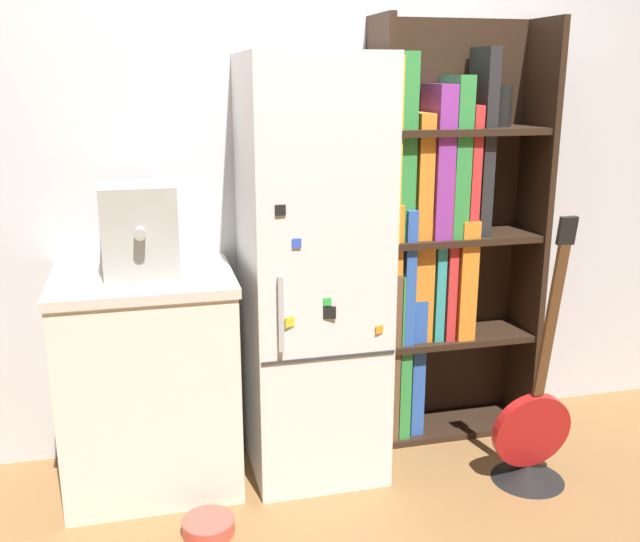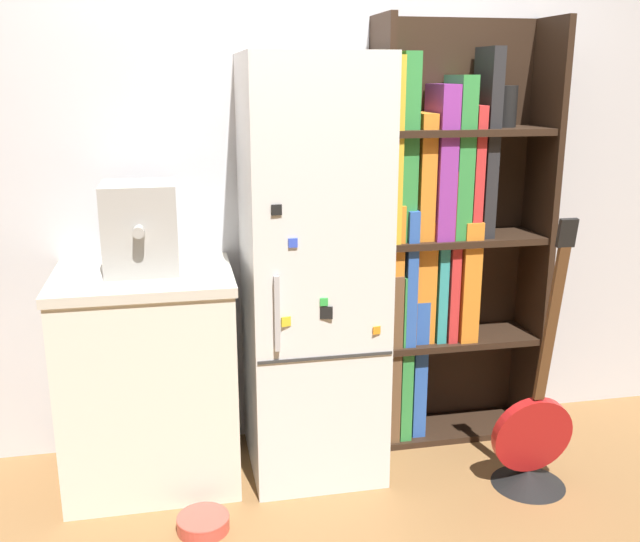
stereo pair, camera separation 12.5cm
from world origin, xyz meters
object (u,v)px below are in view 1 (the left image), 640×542
object	(u,v)px
bookshelf	(434,242)
espresso_machine	(140,229)
pet_bowl	(208,525)
guitar	(531,444)
refrigerator	(311,271)

from	to	relation	value
bookshelf	espresso_machine	distance (m)	1.33
pet_bowl	guitar	bearing A→B (deg)	1.54
espresso_machine	pet_bowl	size ratio (longest dim) A/B	1.78
bookshelf	guitar	distance (m)	0.99
bookshelf	pet_bowl	world-z (taller)	bookshelf
espresso_machine	pet_bowl	xyz separation A→B (m)	(0.18, -0.47, -1.07)
refrigerator	bookshelf	world-z (taller)	bookshelf
guitar	espresso_machine	bearing A→B (deg)	164.41
guitar	refrigerator	bearing A→B (deg)	155.63
guitar	pet_bowl	xyz separation A→B (m)	(-1.38, -0.04, -0.14)
bookshelf	pet_bowl	bearing A→B (deg)	-152.37
bookshelf	espresso_machine	world-z (taller)	bookshelf
bookshelf	guitar	xyz separation A→B (m)	(0.24, -0.56, -0.78)
refrigerator	pet_bowl	xyz separation A→B (m)	(-0.51, -0.43, -0.86)
espresso_machine	guitar	distance (m)	1.87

